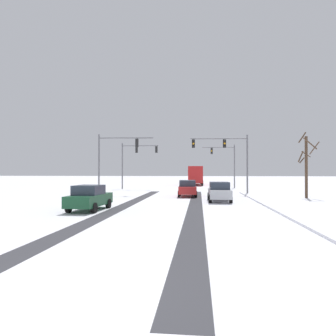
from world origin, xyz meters
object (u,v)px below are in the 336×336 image
Objects in this scene: car_red_lead at (187,188)px; traffic_signal_far_right at (226,159)px; car_silver_second at (219,192)px; bus_oncoming at (195,174)px; bare_tree_sidewalk_mid at (306,163)px; car_dark_green_third at (89,198)px; traffic_signal_near_left at (114,154)px; traffic_signal_near_right at (227,152)px; traffic_signal_far_left at (135,156)px.

traffic_signal_far_right is at bearing 71.88° from car_red_lead.
car_red_lead is 1.01× the size of car_silver_second.
traffic_signal_far_right reaches higher than car_red_lead.
bus_oncoming is 28.76m from bare_tree_sidewalk_mid.
car_silver_second is 0.66× the size of bare_tree_sidewalk_mid.
bare_tree_sidewalk_mid is (10.73, -26.65, 1.26)m from bus_oncoming.
bare_tree_sidewalk_mid is (6.06, -16.20, -1.10)m from traffic_signal_far_right.
car_red_lead is 26.14m from bus_oncoming.
bus_oncoming is at bearing 80.43° from car_dark_green_third.
traffic_signal_near_left is 19.14m from traffic_signal_far_right.
traffic_signal_near_left reaches higher than bare_tree_sidewalk_mid.
traffic_signal_near_left is 1.56× the size of car_dark_green_third.
traffic_signal_near_left and traffic_signal_near_right have the same top height.
car_dark_green_third is 0.66× the size of bare_tree_sidewalk_mid.
car_dark_green_third is at bearing -117.39° from car_red_lead.
bare_tree_sidewalk_mid is (19.05, -12.23, -1.35)m from traffic_signal_far_left.
traffic_signal_near_right is 0.59× the size of bus_oncoming.
traffic_signal_near_right is at bearing 55.68° from car_dark_green_third.
traffic_signal_far_left and traffic_signal_far_right have the same top height.
traffic_signal_near_right reaches higher than bare_tree_sidewalk_mid.
traffic_signal_far_left is 19.93m from car_silver_second.
bare_tree_sidewalk_mid reaches higher than car_dark_green_third.
car_red_lead is 5.49m from car_silver_second.
bus_oncoming is at bearing 89.02° from car_red_lead.
traffic_signal_far_left is 22.68m from bare_tree_sidewalk_mid.
car_silver_second is at bearing -96.45° from traffic_signal_far_right.
traffic_signal_far_right is 1.56× the size of car_red_lead.
traffic_signal_far_left reaches higher than bus_oncoming.
traffic_signal_near_right is 1.56× the size of car_red_lead.
car_red_lead is 1.00× the size of car_dark_green_third.
bare_tree_sidewalk_mid is at bearing -68.06° from bus_oncoming.
car_red_lead is 0.38× the size of bus_oncoming.
car_dark_green_third is 0.38× the size of bus_oncoming.
traffic_signal_far_left is 1.58× the size of car_silver_second.
traffic_signal_far_left is 23.38m from car_dark_green_third.
traffic_signal_near_left reaches higher than car_dark_green_third.
car_dark_green_third is at bearing -124.32° from traffic_signal_near_right.
car_red_lead is (8.00, -1.72, -3.61)m from traffic_signal_near_left.
traffic_signal_far_right and traffic_signal_near_right have the same top height.
traffic_signal_far_left reaches higher than car_red_lead.
traffic_signal_near_right is (12.24, 1.77, 0.23)m from traffic_signal_near_left.
traffic_signal_far_right is 20.80m from car_silver_second.
car_silver_second and car_dark_green_third have the same top height.
traffic_signal_near_left is at bearing -171.78° from traffic_signal_near_right.
traffic_signal_far_right is at bearing 67.84° from car_dark_green_third.
traffic_signal_far_right is at bearing 85.85° from traffic_signal_near_right.
traffic_signal_far_right is (13.12, 13.94, -0.07)m from traffic_signal_near_left.
bus_oncoming is at bearing 111.94° from bare_tree_sidewalk_mid.
bare_tree_sidewalk_mid is (17.04, 10.76, 2.44)m from car_dark_green_third.
traffic_signal_near_right is (-0.88, -12.17, 0.30)m from traffic_signal_far_right.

